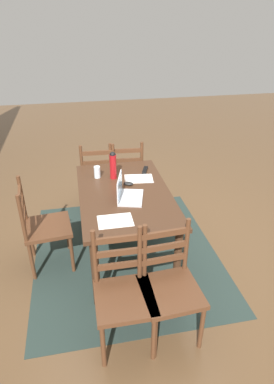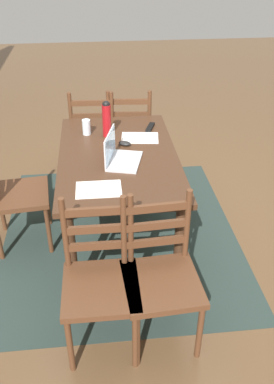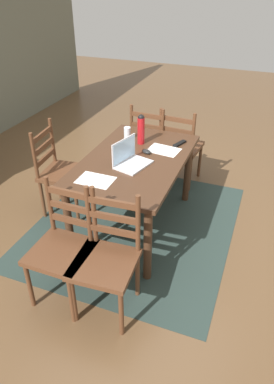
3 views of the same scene
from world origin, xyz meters
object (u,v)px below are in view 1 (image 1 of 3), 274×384
at_px(chair_left_near, 169,287).
at_px(computer_mouse, 128,184).
at_px(chair_right_near, 126,174).
at_px(chair_far_head, 43,227).
at_px(dining_table, 125,201).
at_px(chair_left_far, 124,293).
at_px(water_bottle, 113,165).
at_px(laptop, 126,193).
at_px(chair_right_far, 98,176).
at_px(tv_remote, 145,170).
at_px(drinking_glass, 97,172).

bearing_deg(chair_left_near, computer_mouse, 5.54).
height_order(chair_right_near, computer_mouse, chair_right_near).
bearing_deg(chair_far_head, chair_right_near, -44.19).
height_order(dining_table, chair_left_far, chair_left_far).
relative_size(dining_table, chair_left_far, 1.52).
distance_m(chair_right_near, water_bottle, 0.85).
height_order(laptop, water_bottle, water_bottle).
relative_size(chair_right_far, chair_left_far, 1.00).
xyz_separation_m(chair_left_far, tv_remote, (1.45, -0.48, 0.31)).
relative_size(chair_right_near, computer_mouse, 9.50).
relative_size(chair_left_near, chair_left_far, 1.00).
bearing_deg(chair_right_near, drinking_glass, 147.31).
relative_size(chair_left_far, tv_remote, 5.59).
relative_size(chair_far_head, tv_remote, 5.59).
bearing_deg(chair_right_far, chair_far_head, 147.99).
xyz_separation_m(chair_right_far, chair_right_near, (0.00, -0.35, 0.00)).
bearing_deg(chair_far_head, water_bottle, -65.72).
xyz_separation_m(laptop, water_bottle, (0.45, 0.06, 0.10)).
bearing_deg(drinking_glass, chair_right_near, -32.69).
xyz_separation_m(chair_far_head, chair_right_far, (1.01, -0.63, 0.00)).
xyz_separation_m(chair_far_head, chair_left_near, (-1.01, -0.99, 0.00)).
height_order(chair_far_head, computer_mouse, chair_far_head).
relative_size(drinking_glass, tv_remote, 0.74).
relative_size(chair_far_head, chair_right_far, 1.00).
bearing_deg(chair_right_far, tv_remote, -139.62).
bearing_deg(dining_table, computer_mouse, -23.27).
relative_size(dining_table, chair_right_near, 1.52).
relative_size(water_bottle, computer_mouse, 2.97).
distance_m(dining_table, computer_mouse, 0.20).
bearing_deg(tv_remote, chair_left_near, 105.33).
bearing_deg(chair_left_near, drinking_glass, 16.18).
height_order(chair_far_head, chair_left_far, same).
bearing_deg(laptop, drinking_glass, 24.27).
bearing_deg(laptop, chair_left_near, -168.66).
xyz_separation_m(chair_right_near, laptop, (-1.13, 0.18, 0.36)).
relative_size(chair_right_far, chair_right_near, 1.00).
bearing_deg(chair_right_far, dining_table, -169.96).
distance_m(chair_far_head, chair_right_near, 1.42).
distance_m(drinking_glass, tv_remote, 0.54).
xyz_separation_m(laptop, computer_mouse, (0.26, -0.07, -0.04)).
distance_m(water_bottle, tv_remote, 0.41).
bearing_deg(water_bottle, chair_far_head, 114.28).
xyz_separation_m(drinking_glass, computer_mouse, (-0.24, -0.29, -0.05)).
bearing_deg(drinking_glass, tv_remote, -83.39).
bearing_deg(tv_remote, chair_right_near, -56.74).
bearing_deg(chair_right_near, water_bottle, 160.66).
bearing_deg(computer_mouse, chair_right_near, 20.11).
relative_size(chair_left_far, chair_right_near, 1.00).
bearing_deg(computer_mouse, laptop, -166.96).
bearing_deg(water_bottle, drinking_glass, 73.65).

